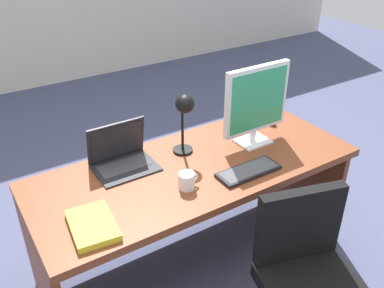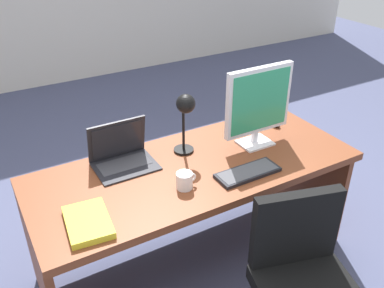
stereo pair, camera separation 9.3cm
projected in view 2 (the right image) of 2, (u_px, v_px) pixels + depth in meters
name	position (u px, v px, depth m)	size (l,w,h in m)	color
ground	(114.00, 155.00, 3.87)	(12.00, 12.00, 0.00)	#474C6B
desk	(191.00, 188.00, 2.50)	(1.88, 0.77, 0.73)	brown
monitor	(259.00, 103.00, 2.46)	(0.45, 0.16, 0.50)	silver
laptop	(121.00, 151.00, 2.37)	(0.34, 0.26, 0.25)	black
keyboard	(248.00, 172.00, 2.29)	(0.37, 0.14, 0.02)	black
mouse	(275.00, 123.00, 2.79)	(0.05, 0.09, 0.04)	#2D2D33
desk_lamp	(185.00, 111.00, 2.36)	(0.12, 0.14, 0.38)	black
book	(88.00, 222.00, 1.93)	(0.22, 0.30, 0.03)	yellow
coffee_mug	(185.00, 180.00, 2.17)	(0.11, 0.09, 0.09)	white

